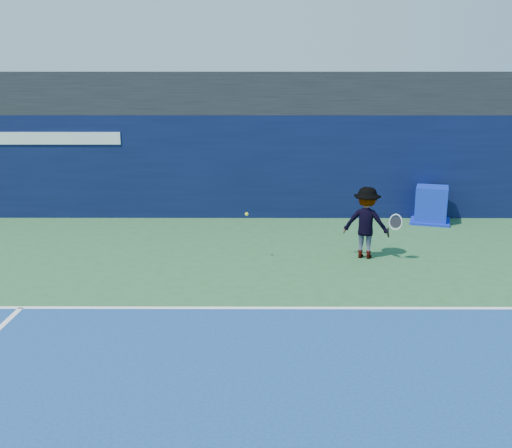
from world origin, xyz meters
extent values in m
plane|color=#285B31|center=(0.00, 0.00, 0.00)|extent=(80.00, 80.00, 0.00)
cube|color=white|center=(0.00, 3.00, 0.01)|extent=(24.00, 0.10, 0.01)
cube|color=black|center=(0.00, 11.50, 3.60)|extent=(36.00, 3.00, 1.20)
cube|color=#091134|center=(0.00, 10.50, 1.50)|extent=(36.00, 1.00, 3.00)
cube|color=white|center=(-7.00, 9.99, 2.35)|extent=(4.50, 0.04, 0.35)
cube|color=#0C20A8|center=(4.15, 9.50, 0.52)|extent=(1.09, 1.09, 1.04)
cube|color=#0C1DAA|center=(4.15, 9.50, 0.03)|extent=(1.36, 1.36, 0.07)
imported|color=white|center=(1.66, 6.09, 0.81)|extent=(1.20, 0.93, 1.63)
cylinder|color=black|center=(2.11, 5.84, 0.65)|extent=(0.08, 0.14, 0.26)
torus|color=silver|center=(2.25, 5.79, 0.90)|extent=(0.30, 0.17, 0.29)
cylinder|color=black|center=(2.25, 5.79, 0.90)|extent=(0.25, 0.13, 0.25)
sphere|color=#D0E719|center=(-1.05, 5.88, 1.06)|extent=(0.07, 0.07, 0.07)
camera|label=1|loc=(-0.80, -6.44, 3.87)|focal=40.00mm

